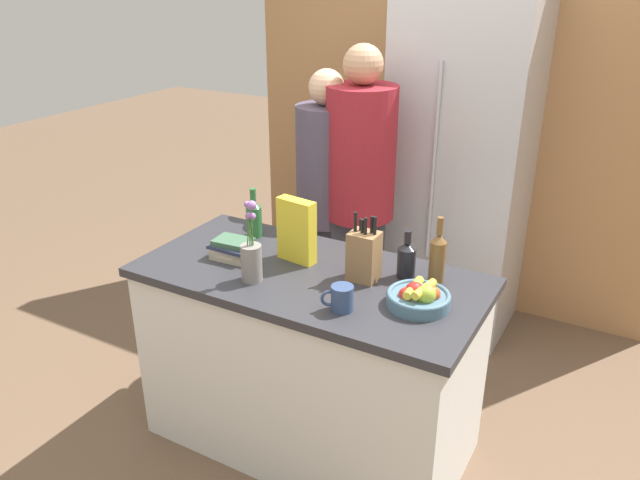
% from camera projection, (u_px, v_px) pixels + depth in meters
% --- Properties ---
extents(ground_plane, '(14.00, 14.00, 0.00)m').
position_uv_depth(ground_plane, '(311.00, 437.00, 3.04)').
color(ground_plane, brown).
extents(kitchen_island, '(1.50, 0.74, 0.90)m').
position_uv_depth(kitchen_island, '(310.00, 360.00, 2.85)').
color(kitchen_island, silver).
rests_on(kitchen_island, ground_plane).
extents(back_wall_wood, '(2.70, 0.12, 2.60)m').
position_uv_depth(back_wall_wood, '(451.00, 105.00, 3.93)').
color(back_wall_wood, '#AD7A4C').
rests_on(back_wall_wood, ground_plane).
extents(refrigerator, '(0.75, 0.62, 2.01)m').
position_uv_depth(refrigerator, '(460.00, 169.00, 3.67)').
color(refrigerator, '#B7B7BC').
rests_on(refrigerator, ground_plane).
extents(fruit_bowl, '(0.25, 0.25, 0.10)m').
position_uv_depth(fruit_bowl, '(419.00, 297.00, 2.40)').
color(fruit_bowl, slate).
rests_on(fruit_bowl, kitchen_island).
extents(knife_block, '(0.12, 0.10, 0.29)m').
position_uv_depth(knife_block, '(364.00, 255.00, 2.58)').
color(knife_block, olive).
rests_on(knife_block, kitchen_island).
extents(flower_vase, '(0.09, 0.09, 0.36)m').
position_uv_depth(flower_vase, '(251.00, 257.00, 2.57)').
color(flower_vase, gray).
rests_on(flower_vase, kitchen_island).
extents(cereal_box, '(0.19, 0.08, 0.29)m').
position_uv_depth(cereal_box, '(297.00, 231.00, 2.73)').
color(cereal_box, yellow).
rests_on(cereal_box, kitchen_island).
extents(coffee_mug, '(0.12, 0.10, 0.10)m').
position_uv_depth(coffee_mug, '(341.00, 298.00, 2.37)').
color(coffee_mug, '#334770').
rests_on(coffee_mug, kitchen_island).
extents(book_stack, '(0.20, 0.15, 0.09)m').
position_uv_depth(book_stack, '(233.00, 249.00, 2.80)').
color(book_stack, '#B7A88E').
rests_on(book_stack, kitchen_island).
extents(bottle_oil, '(0.08, 0.08, 0.21)m').
position_uv_depth(bottle_oil, '(407.00, 259.00, 2.61)').
color(bottle_oil, black).
rests_on(bottle_oil, kitchen_island).
extents(bottle_vinegar, '(0.08, 0.08, 0.24)m').
position_uv_depth(bottle_vinegar, '(254.00, 218.00, 3.00)').
color(bottle_vinegar, '#286633').
rests_on(bottle_vinegar, kitchen_island).
extents(bottle_wine, '(0.07, 0.07, 0.29)m').
position_uv_depth(bottle_wine, '(438.00, 256.00, 2.56)').
color(bottle_wine, brown).
rests_on(bottle_wine, kitchen_island).
extents(person_at_sink, '(0.33, 0.33, 1.62)m').
position_uv_depth(person_at_sink, '(326.00, 199.00, 3.47)').
color(person_at_sink, '#383842').
rests_on(person_at_sink, ground_plane).
extents(person_in_blue, '(0.37, 0.37, 1.76)m').
position_uv_depth(person_in_blue, '(360.00, 192.00, 3.36)').
color(person_in_blue, '#383842').
rests_on(person_in_blue, ground_plane).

